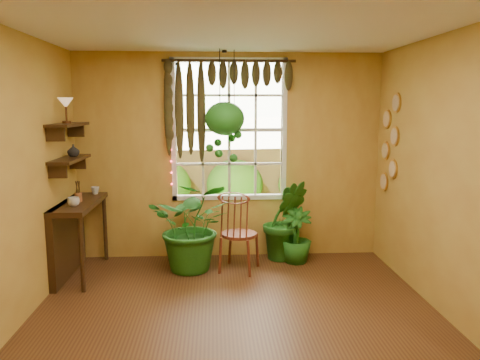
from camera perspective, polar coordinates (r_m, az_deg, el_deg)
The scene contains 22 objects.
floor at distance 4.39m, azimuth -0.21°, elevation -18.22°, with size 4.50×4.50×0.00m, color #563318.
ceiling at distance 3.97m, azimuth -0.23°, elevation 19.01°, with size 4.50×4.50×0.00m, color white.
wall_back at distance 6.19m, azimuth -1.31°, elevation 2.86°, with size 4.00×4.00×0.00m, color gold.
wall_right at distance 4.53m, azimuth 25.94°, elevation -0.29°, with size 4.50×4.50×0.00m, color gold.
window at distance 6.20m, azimuth -1.33°, elevation 6.11°, with size 1.52×0.10×1.86m.
valance_vine at distance 6.07m, azimuth -2.13°, elevation 11.50°, with size 1.70×0.12×1.10m.
string_lights at distance 6.12m, azimuth -8.48°, elevation 6.45°, with size 0.03×0.03×1.54m, color #FF2633, non-canonical shape.
wall_plates at distance 6.12m, azimuth 17.77°, elevation 4.24°, with size 0.04×0.32×1.10m, color #FAEBCD, non-canonical shape.
counter_ledge at distance 5.94m, azimuth -19.89°, elevation -5.77°, with size 0.40×1.20×0.90m.
shelf_lower at distance 5.78m, azimuth -20.01°, elevation 2.39°, with size 0.25×0.90×0.04m, color #39220F.
shelf_upper at distance 5.76m, azimuth -20.22°, elevation 6.35°, with size 0.25×0.90×0.04m, color #39220F.
backyard at distance 10.81m, azimuth -0.87°, elevation 5.12°, with size 14.00×10.00×12.00m.
windsor_chair at distance 5.78m, azimuth -0.21°, elevation -7.86°, with size 0.56×0.57×1.16m.
potted_plant_left at distance 5.78m, azimuth -5.70°, elevation -5.56°, with size 1.01×0.88×1.13m, color #194C14.
potted_plant_mid at distance 6.19m, azimuth 5.51°, elevation -4.88°, with size 0.58×0.47×1.06m, color #194C14.
potted_plant_right at distance 6.13m, azimuth 6.83°, elevation -6.73°, with size 0.40×0.40×0.71m, color #194C14.
hanging_basket at distance 5.95m, azimuth -1.87°, elevation 7.31°, with size 0.50×0.50×1.40m.
cup_a at distance 5.56m, azimuth -19.63°, elevation -2.51°, with size 0.13×0.13×0.10m, color silver.
cup_b at distance 6.24m, azimuth -17.24°, elevation -1.23°, with size 0.10×0.10×0.10m, color beige.
brush_jar at distance 5.80m, azimuth -19.14°, elevation -1.31°, with size 0.09×0.09×0.31m.
shelf_vase at distance 5.90m, azimuth -19.65°, elevation 3.41°, with size 0.14×0.14×0.15m, color #B2AD99.
tiffany_lamp at distance 5.66m, azimuth -20.48°, elevation 8.63°, with size 0.17×0.17×0.29m.
Camera 1 is at (-0.20, -3.90, 2.01)m, focal length 35.00 mm.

